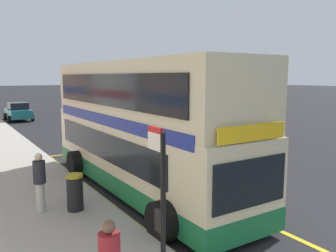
{
  "coord_description": "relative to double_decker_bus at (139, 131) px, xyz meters",
  "views": [
    {
      "loc": [
        -7.94,
        -2.56,
        3.92
      ],
      "look_at": [
        -0.27,
        9.46,
        1.88
      ],
      "focal_mm": 37.05,
      "sensor_mm": 36.0,
      "label": 1
    }
  ],
  "objects": [
    {
      "name": "ground_plane",
      "position": [
        2.46,
        24.15,
        -2.06
      ],
      "size": [
        260.0,
        260.0,
        0.0
      ],
      "primitive_type": "plane",
      "color": "black"
    },
    {
      "name": "double_decker_bus",
      "position": [
        0.0,
        0.0,
        0.0
      ],
      "size": [
        3.2,
        10.43,
        4.4
      ],
      "color": "beige",
      "rests_on": "ground"
    },
    {
      "name": "bus_bay_markings",
      "position": [
        -0.01,
        0.17,
        -2.06
      ],
      "size": [
        3.07,
        13.51,
        0.01
      ],
      "color": "gold",
      "rests_on": "ground"
    },
    {
      "name": "bus_stop_sign",
      "position": [
        -2.54,
        -5.58,
        -0.23
      ],
      "size": [
        0.09,
        0.51,
        2.93
      ],
      "color": "black",
      "rests_on": "pavement_near"
    },
    {
      "name": "parked_car_white_ahead",
      "position": [
        7.37,
        24.0,
        -1.26
      ],
      "size": [
        2.09,
        4.2,
        1.62
      ],
      "rotation": [
        0.0,
        0.0,
        -0.03
      ],
      "color": "silver",
      "rests_on": "ground"
    },
    {
      "name": "parked_car_teal_distant",
      "position": [
        -0.18,
        22.99,
        -1.26
      ],
      "size": [
        2.09,
        4.2,
        1.62
      ],
      "rotation": [
        0.0,
        0.0,
        3.14
      ],
      "color": "#196066",
      "rests_on": "ground"
    },
    {
      "name": "pedestrian_waiting_near_sign",
      "position": [
        -3.46,
        -0.54,
        -1.02
      ],
      "size": [
        0.34,
        0.34,
        1.67
      ],
      "color": "#B7B2AD",
      "rests_on": "pavement_near"
    },
    {
      "name": "litter_bin",
      "position": [
        -2.62,
        -1.01,
        -1.4
      ],
      "size": [
        0.48,
        0.48,
        1.05
      ],
      "color": "black",
      "rests_on": "pavement_near"
    }
  ]
}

